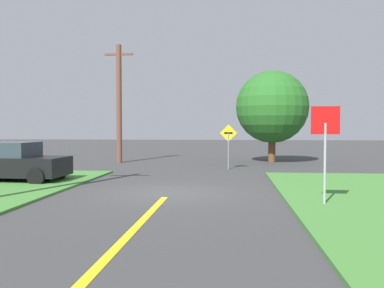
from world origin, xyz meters
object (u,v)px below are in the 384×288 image
utility_pole_mid (119,102)px  oak_tree_left (272,107)px  parked_car_near_building (14,162)px  stop_sign (325,136)px  direction_sign (228,141)px

utility_pole_mid → oak_tree_left: bearing=7.0°
parked_car_near_building → utility_pole_mid: size_ratio=0.55×
stop_sign → utility_pole_mid: bearing=-52.2°
parked_car_near_building → oak_tree_left: bearing=45.3°
direction_sign → stop_sign: bearing=-75.0°
stop_sign → utility_pole_mid: 16.87m
stop_sign → utility_pole_mid: (-9.62, 13.74, 1.78)m
direction_sign → oak_tree_left: 5.70m
stop_sign → oak_tree_left: size_ratio=0.48×
utility_pole_mid → direction_sign: bearing=-26.4°
direction_sign → oak_tree_left: size_ratio=0.41×
utility_pole_mid → direction_sign: size_ratio=3.11×
parked_car_near_building → utility_pole_mid: bearing=81.5°
parked_car_near_building → oak_tree_left: 15.81m
utility_pole_mid → stop_sign: bearing=-55.0°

